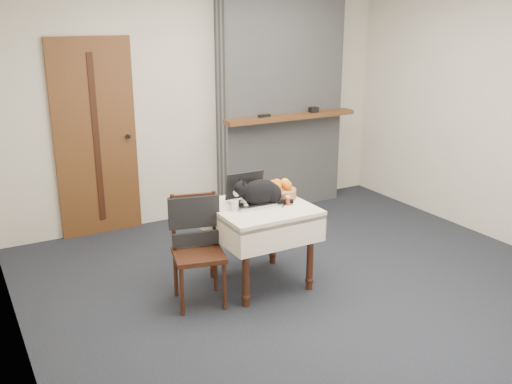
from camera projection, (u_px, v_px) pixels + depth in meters
ground at (302, 279)px, 4.94m from camera, size 4.50×4.50×0.00m
room_shell at (276, 68)px, 4.80m from camera, size 4.52×4.01×2.61m
door at (96, 139)px, 5.73m from camera, size 0.82×0.10×2.00m
chimney at (281, 96)px, 6.51m from camera, size 1.62×0.48×2.60m
side_table at (260, 218)px, 4.71m from camera, size 0.78×0.78×0.70m
laptop at (249, 196)px, 4.71m from camera, size 0.34×0.29×0.25m
cat at (261, 192)px, 4.66m from camera, size 0.49×0.25×0.24m
cream_jar at (234, 205)px, 4.55m from camera, size 0.07×0.07×0.08m
pill_bottle at (288, 200)px, 4.67m from camera, size 0.04×0.04×0.08m
fruit_basket at (280, 191)px, 4.86m from camera, size 0.27×0.27×0.15m
desk_clutter at (283, 201)px, 4.78m from camera, size 0.15×0.09×0.01m
chair at (196, 234)px, 4.47m from camera, size 0.47×0.46×0.87m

